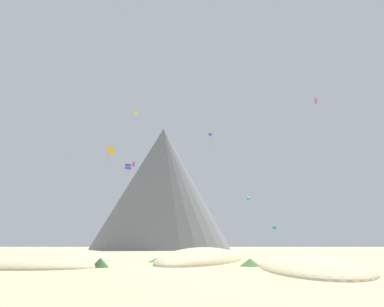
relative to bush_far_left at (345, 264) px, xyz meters
name	(u,v)px	position (x,y,z in m)	size (l,w,h in m)	color
ground_plane	(169,268)	(-18.68, -0.46, -0.46)	(400.00, 400.00, 0.00)	#C6B284
dune_foreground_left	(309,268)	(-3.59, 0.83, -0.46)	(27.86, 10.49, 2.67)	beige
dune_foreground_right	(23,266)	(-36.07, 3.39, -0.46)	(20.41, 13.21, 2.44)	#CCBA8E
dune_midground	(203,261)	(-14.77, 13.62, -0.46)	(27.86, 10.28, 3.93)	beige
dune_back_low	(69,261)	(-34.84, 14.06, -0.46)	(12.44, 19.61, 2.71)	#CCBA8E
bush_far_left	(345,264)	(0.00, 0.00, 0.00)	(2.72, 2.72, 0.93)	#477238
bush_mid_center	(157,260)	(-21.32, 11.18, -0.18)	(2.67, 2.67, 0.56)	#568442
bush_near_right	(237,257)	(-9.29, 17.57, -0.07)	(1.00, 1.00, 0.80)	#386633
bush_near_left	(100,263)	(-26.31, 0.77, 0.04)	(1.98, 1.98, 1.02)	#386633
bush_scatter_east	(314,268)	(-4.36, -3.16, -0.20)	(1.74, 1.74, 0.53)	#568442
bush_low_patch	(250,262)	(-9.60, 2.82, -0.03)	(2.52, 2.52, 0.88)	#568442
rock_massif	(162,191)	(-30.90, 107.15, 24.43)	(76.06, 76.06, 54.91)	slate
kite_indigo_mid	(128,167)	(-30.84, 33.10, 18.43)	(1.52, 1.53, 2.77)	#5138B2
kite_cyan_low	(249,199)	(-2.00, 48.53, 13.36)	(0.94, 1.00, 1.00)	#33BCDB
kite_rainbow_high	(316,101)	(8.50, 23.90, 29.77)	(0.55, 0.67, 1.46)	#E5668C
kite_gold_mid	(111,150)	(-38.02, 43.96, 25.38)	(2.10, 1.38, 5.81)	gold
kite_magenta_mid	(134,164)	(-34.75, 58.52, 25.22)	(0.67, 0.41, 1.58)	#D1339E
kite_blue_high	(210,137)	(-11.85, 46.47, 29.77)	(1.04, 0.56, 4.05)	blue
kite_teal_low	(274,228)	(5.57, 54.24, 6.08)	(1.09, 1.09, 0.78)	teal
kite_yellow_high	(136,113)	(-32.23, 46.00, 36.79)	(1.02, 0.57, 1.37)	yellow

